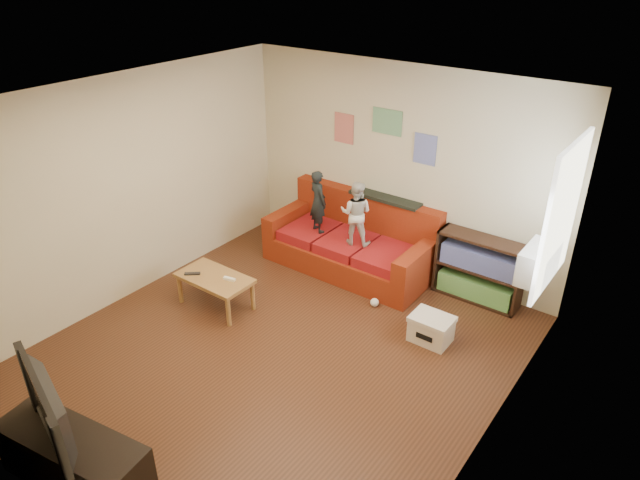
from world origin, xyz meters
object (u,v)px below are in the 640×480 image
Objects in this scene: bookshelf at (478,272)px; television at (60,406)px; coffee_table at (215,281)px; sofa at (353,244)px; child_b at (356,213)px; file_box at (431,329)px; child_a at (318,201)px; tv_stand at (75,459)px.

television is (-1.53, -4.51, 0.44)m from bookshelf.
bookshelf is at bearing 39.30° from coffee_table.
child_b reaches higher than sofa.
coffee_table is 2.59m from file_box.
child_a is (-0.45, -0.18, 0.57)m from sofa.
television is at bearing -108.73° from bookshelf.
child_b is at bearing 81.20° from tv_stand.
sofa is at bearing -69.67° from child_b.
television reaches higher than file_box.
television is at bearing -113.27° from file_box.
coffee_table is at bearing 127.47° from television.
television is (-1.47, -3.41, 0.66)m from file_box.
child_a reaches higher than file_box.
coffee_table is 2.70m from television.
bookshelf is 4.79m from television.
tv_stand reaches higher than file_box.
file_box is at bearing -93.27° from bookshelf.
child_a reaches higher than coffee_table.
child_a is 0.94× the size of coffee_table.
sofa is at bearing -135.48° from child_a.
tv_stand is at bearing -108.73° from bookshelf.
child_a is 0.82× the size of bookshelf.
file_box is at bearing 57.78° from tv_stand.
child_b is 0.64× the size of tv_stand.
bookshelf is at bearing 174.96° from child_b.
television is at bearing 70.56° from child_b.
tv_stand is at bearing -87.88° from sofa.
coffee_table is at bearing 40.55° from child_b.
child_a is at bearing -158.68° from sofa.
bookshelf reaches higher than file_box.
sofa is at bearing 151.69° from file_box.
sofa is 1.70m from bookshelf.
file_box is (1.63, -0.88, -0.17)m from sofa.
child_b is at bearing -156.80° from child_a.
television is at bearing -87.88° from sofa.
sofa is 4.29m from tv_stand.
file_box is at bearing 21.00° from coffee_table.
child_a is 1.75m from coffee_table.
bookshelf is 0.94× the size of television.
tv_stand is (0.94, -2.49, -0.10)m from coffee_table.
sofa is at bearing -172.46° from bookshelf.
sofa is 1.69× the size of tv_stand.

